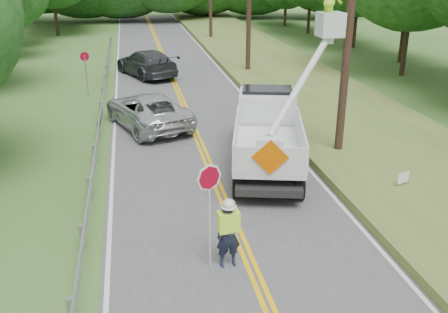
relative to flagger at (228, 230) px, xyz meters
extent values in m
cube|color=#434346|center=(0.56, 11.44, -0.98)|extent=(7.20, 96.00, 0.02)
cube|color=#FDBC06|center=(0.46, 11.44, -0.96)|extent=(0.12, 96.00, 0.00)
cube|color=#FDBC06|center=(0.66, 11.44, -0.96)|extent=(0.12, 96.00, 0.00)
cube|color=silver|center=(-2.89, 11.44, -0.96)|extent=(0.12, 96.00, 0.00)
cube|color=silver|center=(4.01, 11.44, -0.96)|extent=(0.12, 96.00, 0.00)
cube|color=#9B9FA3|center=(-3.54, -1.56, -0.64)|extent=(0.12, 0.14, 0.70)
cube|color=#9B9FA3|center=(-3.54, 1.44, -0.64)|extent=(0.12, 0.14, 0.70)
cube|color=#9B9FA3|center=(-3.54, 4.44, -0.64)|extent=(0.12, 0.14, 0.70)
cube|color=#9B9FA3|center=(-3.54, 7.44, -0.64)|extent=(0.12, 0.14, 0.70)
cube|color=#9B9FA3|center=(-3.54, 10.44, -0.64)|extent=(0.12, 0.14, 0.70)
cube|color=#9B9FA3|center=(-3.54, 13.44, -0.64)|extent=(0.12, 0.14, 0.70)
cube|color=#9B9FA3|center=(-3.54, 16.44, -0.64)|extent=(0.12, 0.14, 0.70)
cube|color=#9B9FA3|center=(-3.54, 19.44, -0.64)|extent=(0.12, 0.14, 0.70)
cube|color=#9B9FA3|center=(-3.54, 22.44, -0.64)|extent=(0.12, 0.14, 0.70)
cube|color=#9B9FA3|center=(-3.54, 25.44, -0.64)|extent=(0.12, 0.14, 0.70)
cube|color=#9B9FA3|center=(-3.54, 28.44, -0.64)|extent=(0.12, 0.14, 0.70)
cube|color=#9B9FA3|center=(-3.54, 31.44, -0.64)|extent=(0.12, 0.14, 0.70)
cube|color=#9B9FA3|center=(-3.54, 34.44, -0.64)|extent=(0.12, 0.14, 0.70)
cube|color=#9B9FA3|center=(-3.44, 12.44, -0.39)|extent=(0.05, 48.00, 0.34)
cylinder|color=black|center=(5.56, 6.44, 4.01)|extent=(0.30, 0.30, 10.00)
cube|color=#4C6429|center=(7.66, 11.44, -0.84)|extent=(7.00, 96.00, 0.30)
cylinder|color=#332319|center=(-11.12, 29.69, 0.35)|extent=(0.32, 0.32, 2.67)
cylinder|color=#332319|center=(-11.27, 35.95, 0.29)|extent=(0.32, 0.32, 2.54)
cylinder|color=#332319|center=(-8.81, 41.96, 0.85)|extent=(0.32, 0.32, 3.68)
cylinder|color=#332319|center=(-9.39, 46.72, 0.86)|extent=(0.32, 0.32, 3.70)
cylinder|color=#332319|center=(15.25, 19.11, 1.03)|extent=(0.32, 0.32, 4.02)
cylinder|color=#332319|center=(17.40, 23.23, 0.58)|extent=(0.32, 0.32, 3.13)
cylinder|color=#332319|center=(16.72, 29.79, 0.84)|extent=(0.32, 0.32, 3.65)
cylinder|color=#332319|center=(16.61, 36.18, 0.97)|extent=(0.32, 0.32, 3.91)
cylinder|color=#332319|center=(15.98, 39.00, 0.83)|extent=(0.32, 0.32, 3.64)
cylinder|color=#332319|center=(15.47, 45.27, 0.32)|extent=(0.32, 0.32, 2.61)
imported|color=#191E33|center=(0.02, 0.00, -0.14)|extent=(0.63, 0.43, 1.65)
cube|color=#B9F32E|center=(0.02, 0.00, 0.24)|extent=(0.52, 0.34, 0.50)
ellipsoid|color=silver|center=(0.02, 0.00, 0.70)|extent=(0.31, 0.31, 0.25)
cylinder|color=#B7B7B7|center=(-0.44, 0.02, 0.19)|extent=(0.04, 0.04, 2.32)
cylinder|color=maroon|center=(-0.44, 0.02, 1.41)|extent=(0.61, 0.31, 0.66)
cylinder|color=black|center=(1.03, 3.66, -0.50)|extent=(0.51, 0.97, 0.92)
cylinder|color=black|center=(2.90, 3.19, -0.50)|extent=(0.51, 0.97, 0.92)
cylinder|color=black|center=(1.51, 5.53, -0.50)|extent=(0.51, 0.97, 0.92)
cylinder|color=black|center=(3.38, 5.05, -0.50)|extent=(0.51, 0.97, 0.92)
cylinder|color=black|center=(2.10, 7.86, -0.50)|extent=(0.51, 0.97, 0.92)
cylinder|color=black|center=(3.97, 7.39, -0.50)|extent=(0.51, 0.97, 0.92)
cube|color=black|center=(2.51, 5.57, -0.44)|extent=(3.49, 6.48, 0.24)
cube|color=silver|center=(2.35, 4.92, 0.05)|extent=(3.24, 4.84, 0.21)
cube|color=silver|center=(1.29, 5.19, 0.53)|extent=(1.15, 4.31, 0.87)
cube|color=silver|center=(3.40, 4.65, 0.53)|extent=(1.15, 4.31, 0.87)
cube|color=silver|center=(1.80, 2.79, 0.53)|extent=(2.16, 0.60, 0.87)
cube|color=silver|center=(3.16, 8.09, 0.34)|extent=(2.55, 2.31, 1.73)
cube|color=black|center=(3.20, 8.28, 0.96)|extent=(2.18, 1.69, 0.72)
cube|color=silver|center=(2.08, 3.89, 0.53)|extent=(1.05, 1.05, 0.77)
cube|color=silver|center=(4.86, 6.44, 3.93)|extent=(0.82, 0.82, 0.82)
imported|color=#B9F32E|center=(4.86, 6.44, 4.71)|extent=(0.62, 0.80, 1.65)
cube|color=#D55A00|center=(1.79, 2.72, 0.67)|extent=(1.07, 0.31, 1.09)
imported|color=silver|center=(-1.40, 11.37, -0.21)|extent=(4.16, 5.97, 1.51)
imported|color=#363A3D|center=(-1.00, 21.99, -0.15)|extent=(4.24, 6.06, 1.63)
cylinder|color=#9B9FA3|center=(-4.39, 17.50, 0.15)|extent=(0.06, 0.06, 2.27)
cylinder|color=maroon|center=(-4.39, 17.50, 1.18)|extent=(0.49, 0.19, 0.51)
cube|color=white|center=(6.26, 2.93, -0.43)|extent=(0.48, 0.19, 0.35)
cylinder|color=#9B9FA3|center=(6.06, 2.93, -0.73)|extent=(0.02, 0.02, 0.50)
cylinder|color=#9B9FA3|center=(6.46, 2.93, -0.73)|extent=(0.02, 0.02, 0.50)
camera|label=1|loc=(-2.03, -10.19, 6.01)|focal=39.97mm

